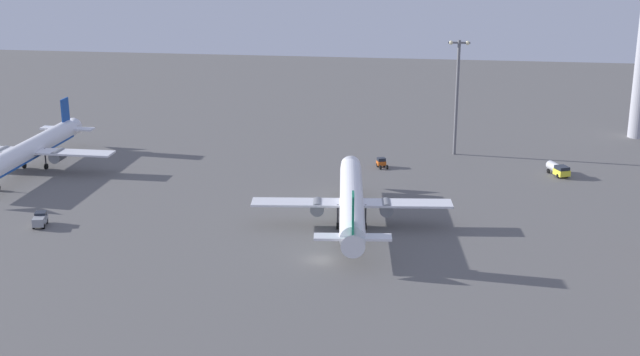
{
  "coord_description": "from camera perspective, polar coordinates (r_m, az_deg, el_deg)",
  "views": [
    {
      "loc": [
        17.55,
        -123.07,
        50.74
      ],
      "look_at": [
        -4.53,
        31.0,
        4.0
      ],
      "focal_mm": 48.03,
      "sensor_mm": 36.0,
      "label": 1
    }
  ],
  "objects": [
    {
      "name": "ground_plane",
      "position": [
        134.27,
        0.04,
        -5.49
      ],
      "size": [
        416.0,
        416.0,
        0.0
      ],
      "primitive_type": "plane",
      "color": "#605E5B"
    },
    {
      "name": "pushback_tug",
      "position": [
        184.43,
        4.12,
        1.05
      ],
      "size": [
        2.81,
        3.52,
        2.05
      ],
      "rotation": [
        0.0,
        0.0,
        0.38
      ],
      "color": "#D85919",
      "rests_on": "ground"
    },
    {
      "name": "fuel_truck",
      "position": [
        184.74,
        15.59,
        0.58
      ],
      "size": [
        4.51,
        6.61,
        2.35
      ],
      "rotation": [
        0.0,
        0.0,
        3.57
      ],
      "color": "yellow",
      "rests_on": "ground"
    },
    {
      "name": "airplane_taxiway_distant",
      "position": [
        148.06,
        2.12,
        -1.56
      ],
      "size": [
        34.86,
        44.68,
        11.46
      ],
      "rotation": [
        0.0,
        0.0,
        0.12
      ],
      "color": "white",
      "rests_on": "ground"
    },
    {
      "name": "maintenance_van",
      "position": [
        156.26,
        -18.15,
        -2.64
      ],
      "size": [
        2.94,
        4.5,
        2.25
      ],
      "rotation": [
        0.0,
        0.0,
        0.25
      ],
      "color": "gray",
      "rests_on": "ground"
    },
    {
      "name": "airplane_far_stand",
      "position": [
        189.86,
        -18.85,
        1.72
      ],
      "size": [
        36.21,
        46.61,
        11.99
      ],
      "rotation": [
        0.0,
        0.0,
        3.14
      ],
      "color": "white",
      "rests_on": "ground"
    },
    {
      "name": "apron_light_central",
      "position": [
        193.64,
        9.12,
        5.8
      ],
      "size": [
        4.8,
        0.9,
        25.9
      ],
      "color": "slate",
      "rests_on": "ground"
    }
  ]
}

